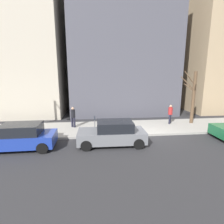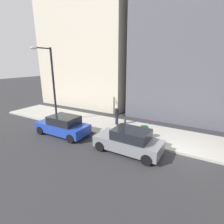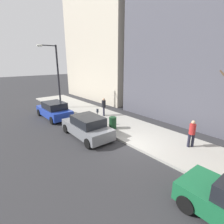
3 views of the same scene
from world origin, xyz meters
name	(u,v)px [view 1 (image 1 of 3)]	position (x,y,z in m)	size (l,w,h in m)	color
ground_plane	(150,136)	(0.00, 0.00, 0.00)	(120.00, 120.00, 0.00)	#2B2B2D
sidewalk	(143,127)	(2.00, 0.00, 0.07)	(4.00, 36.00, 0.15)	#9E9B93
parked_car_grey	(112,133)	(-1.21, 2.91, 0.74)	(1.99, 4.23, 1.52)	slate
parked_car_blue	(19,137)	(-1.27, 8.47, 0.74)	(1.96, 4.22, 1.52)	#1E389E
parking_meter	(95,123)	(0.45, 4.00, 0.98)	(0.14, 0.10, 1.35)	slate
bare_tree	(193,97)	(2.60, -4.57, 2.51)	(1.28, 1.24, 4.54)	brown
trash_bin	(112,126)	(0.90, 2.67, 0.60)	(0.56, 0.56, 0.90)	#14381E
pedestrian_midblock	(170,113)	(2.56, -2.58, 1.09)	(0.36, 0.36, 1.66)	#1E1E2D
pedestrian_far_corner	(73,116)	(2.39, 5.72, 1.09)	(0.36, 0.36, 1.66)	#1E1E2D
office_tower_left	(223,32)	(11.13, -13.05, 9.83)	(11.26, 11.26, 19.66)	tan
office_block_center	(119,51)	(11.21, 0.67, 7.31)	(11.41, 11.41, 14.63)	#4C4C56
office_tower_right	(12,18)	(11.41, 13.21, 10.72)	(11.83, 11.83, 21.43)	#BCB29E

